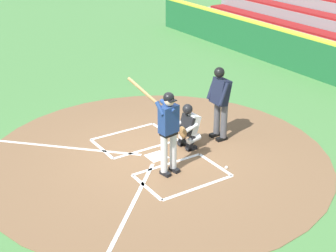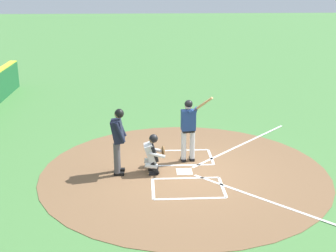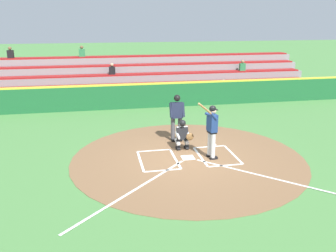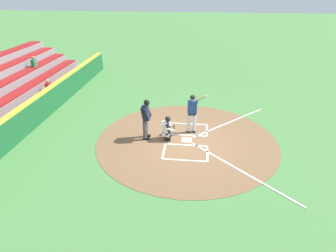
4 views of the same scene
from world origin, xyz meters
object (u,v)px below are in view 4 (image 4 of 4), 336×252
Objects in this scene: batter at (192,111)px; plate_umpire at (146,117)px; baseball at (168,125)px; catcher at (167,127)px.

plate_umpire is at bearing -68.87° from batter.
batter reaches higher than baseball.
baseball is (-1.33, 0.82, -1.04)m from plate_umpire.
plate_umpire is 25.20× the size of baseball.
catcher is 1.06m from plate_umpire.
batter is 28.76× the size of baseball.
batter reaches higher than catcher.
plate_umpire is at bearing -31.62° from baseball.
catcher is at bearing 91.12° from plate_umpire.
batter is at bearing 125.57° from catcher.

